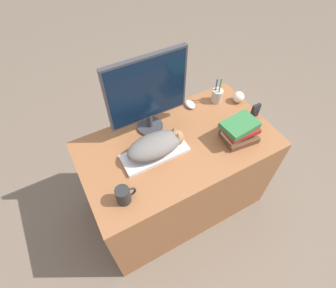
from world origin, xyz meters
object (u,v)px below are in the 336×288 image
monitor (148,92)px  pen_cup (217,95)px  baseball (238,97)px  computer_mouse (190,104)px  phone (255,111)px  keyboard (155,153)px  coffee_mug (124,195)px  book_stack (239,131)px  cat (157,145)px

monitor → pen_cup: size_ratio=2.49×
monitor → pen_cup: monitor is taller
baseball → monitor: bearing=173.6°
computer_mouse → phone: (0.32, -0.29, 0.03)m
computer_mouse → baseball: baseball is taller
keyboard → monitor: monitor is taller
coffee_mug → monitor: bearing=49.2°
keyboard → computer_mouse: bearing=32.5°
monitor → pen_cup: bearing=0.3°
keyboard → book_stack: (0.51, -0.13, 0.06)m
coffee_mug → phone: bearing=8.9°
keyboard → book_stack: book_stack is taller
computer_mouse → phone: 0.43m
pen_cup → book_stack: 0.36m
keyboard → cat: (0.02, 0.00, 0.07)m
baseball → phone: phone is taller
keyboard → baseball: bearing=10.7°
phone → book_stack: book_stack is taller
cat → baseball: bearing=11.0°
monitor → computer_mouse: monitor is taller
coffee_mug → book_stack: bearing=4.0°
keyboard → cat: cat is taller
monitor → cat: bearing=-104.7°
monitor → coffee_mug: (-0.34, -0.40, -0.24)m
coffee_mug → phone: 1.01m
cat → pen_cup: size_ratio=1.72×
keyboard → computer_mouse: computer_mouse is taller
cat → baseball: (0.70, 0.14, -0.04)m
monitor → baseball: monitor is taller
monitor → phone: (0.65, -0.24, -0.24)m
pen_cup → book_stack: (-0.09, -0.35, 0.02)m
pen_cup → book_stack: pen_cup is taller
cat → book_stack: bearing=-15.2°
keyboard → pen_cup: pen_cup is taller
keyboard → monitor: size_ratio=0.77×
monitor → baseball: (0.65, -0.07, -0.25)m
pen_cup → book_stack: bearing=-103.8°
monitor → phone: monitor is taller
monitor → phone: size_ratio=5.10×
keyboard → pen_cup: bearing=19.7°
cat → phone: (0.71, -0.03, -0.03)m
phone → book_stack: bearing=-155.1°
cat → coffee_mug: size_ratio=3.23×
cat → coffee_mug: 0.35m
coffee_mug → book_stack: 0.78m
coffee_mug → book_stack: book_stack is taller
computer_mouse → baseball: (0.32, -0.12, 0.02)m
computer_mouse → book_stack: (0.11, -0.39, 0.05)m
pen_cup → phone: size_ratio=2.05×
keyboard → phone: phone is taller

